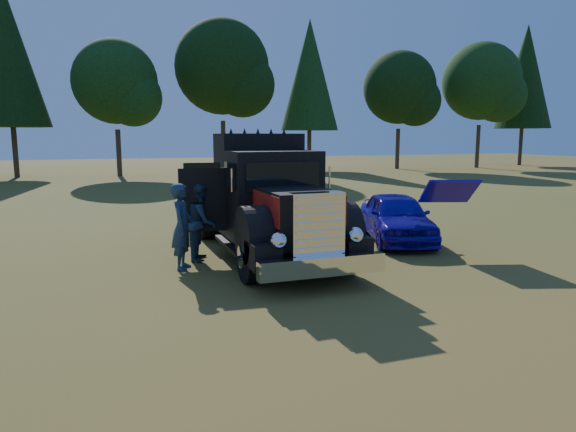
# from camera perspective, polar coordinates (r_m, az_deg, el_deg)

# --- Properties ---
(ground) EXTENTS (120.00, 120.00, 0.00)m
(ground) POSITION_cam_1_polar(r_m,az_deg,el_deg) (12.17, 5.26, -5.13)
(ground) COLOR #3F5218
(ground) RESTS_ON ground
(treeline) EXTENTS (72.84, 24.04, 13.84)m
(treeline) POSITION_cam_1_polar(r_m,az_deg,el_deg) (38.67, -19.72, 15.46)
(treeline) COLOR #2D2116
(treeline) RESTS_ON ground
(diamond_t_truck) EXTENTS (3.38, 7.16, 3.00)m
(diamond_t_truck) POSITION_cam_1_polar(r_m,az_deg,el_deg) (12.49, -2.20, 1.23)
(diamond_t_truck) COLOR black
(diamond_t_truck) RESTS_ON ground
(hotrod_coupe) EXTENTS (2.75, 4.41, 1.89)m
(hotrod_coupe) POSITION_cam_1_polar(r_m,az_deg,el_deg) (14.78, 11.97, -0.08)
(hotrod_coupe) COLOR #061796
(hotrod_coupe) RESTS_ON ground
(spectator_near) EXTENTS (0.66, 0.81, 1.92)m
(spectator_near) POSITION_cam_1_polar(r_m,az_deg,el_deg) (11.57, -11.67, -1.16)
(spectator_near) COLOR #1C2642
(spectator_near) RESTS_ON ground
(spectator_far) EXTENTS (0.94, 1.06, 1.84)m
(spectator_far) POSITION_cam_1_polar(r_m,az_deg,el_deg) (12.41, -9.57, -0.61)
(spectator_far) COLOR #1C2541
(spectator_far) RESTS_ON ground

